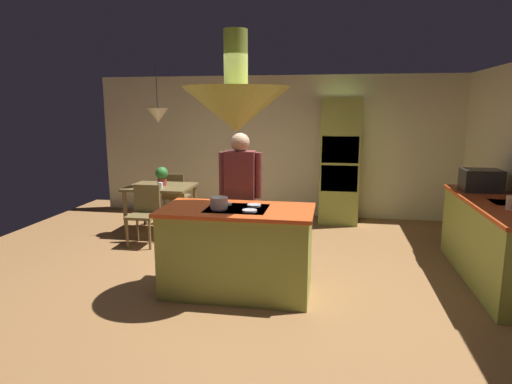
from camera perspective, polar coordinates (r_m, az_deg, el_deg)
name	(u,v)px	position (r m, az deg, el deg)	size (l,w,h in m)	color
ground	(241,284)	(5.13, -1.90, -11.84)	(8.16, 8.16, 0.00)	olive
wall_back	(279,147)	(8.17, 2.99, 5.88)	(6.80, 0.10, 2.55)	beige
kitchen_island	(237,250)	(4.78, -2.43, -7.52)	(1.61, 0.84, 0.96)	#939E42
counter_run_right	(495,241)	(5.76, 28.53, -5.63)	(0.73, 2.29, 0.94)	#939E42
oven_tower	(340,161)	(7.73, 10.74, 3.93)	(0.66, 0.62, 2.15)	#939E42
dining_table	(161,192)	(7.19, -12.19, -0.06)	(1.01, 0.84, 0.76)	brown
person_at_island	(241,193)	(5.33, -2.01, -0.07)	(0.53, 0.23, 1.69)	tan
range_hood	(236,107)	(4.54, -2.59, 10.95)	(1.10, 1.10, 1.00)	#939E42
pendant_light_over_table	(158,115)	(7.06, -12.58, 9.63)	(0.32, 0.32, 0.82)	beige
chair_facing_island	(145,211)	(6.64, -14.19, -2.33)	(0.40, 0.40, 0.87)	brown
chair_by_back_wall	(175,194)	(7.80, -10.40, -0.25)	(0.40, 0.40, 0.87)	brown
potted_plant_on_table	(162,175)	(7.15, -12.07, 2.15)	(0.20, 0.20, 0.30)	#99382D
cup_on_table	(161,185)	(6.94, -12.22, 0.85)	(0.07, 0.07, 0.09)	white
microwave_on_counter	(481,180)	(6.26, 27.07, 1.35)	(0.46, 0.36, 0.28)	#232326
cooking_pot_on_cooktop	(219,203)	(4.56, -4.80, -1.40)	(0.18, 0.18, 0.12)	#B2B2B7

